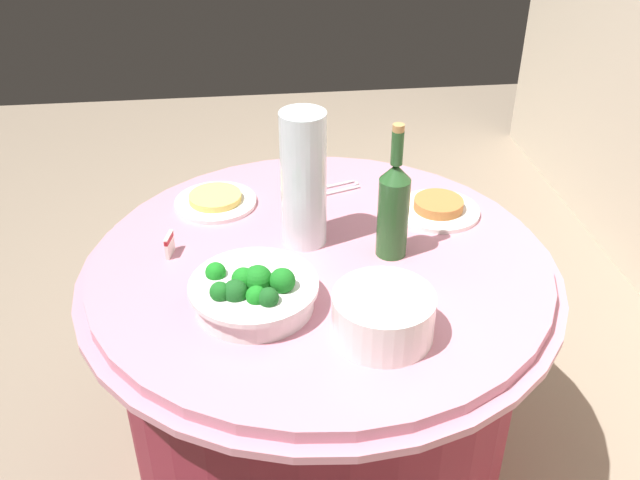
{
  "coord_description": "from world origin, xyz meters",
  "views": [
    {
      "loc": [
        1.41,
        -0.16,
        1.7
      ],
      "look_at": [
        0.0,
        0.0,
        0.79
      ],
      "focal_mm": 40.01,
      "sensor_mm": 36.0,
      "label": 1
    }
  ],
  "objects_px": {
    "food_plate_peanuts": "(438,208)",
    "food_plate_noodles": "(215,200)",
    "plate_stack": "(383,316)",
    "wine_bottle": "(393,206)",
    "decorative_fruit_vase": "(304,188)",
    "label_placard_front": "(169,244)",
    "broccoli_bowl": "(253,292)",
    "serving_tongs": "(333,189)"
  },
  "relations": [
    {
      "from": "food_plate_peanuts",
      "to": "food_plate_noodles",
      "type": "distance_m",
      "value": 0.6
    },
    {
      "from": "plate_stack",
      "to": "food_plate_noodles",
      "type": "bearing_deg",
      "value": -149.52
    },
    {
      "from": "plate_stack",
      "to": "wine_bottle",
      "type": "bearing_deg",
      "value": 165.52
    },
    {
      "from": "food_plate_peanuts",
      "to": "plate_stack",
      "type": "bearing_deg",
      "value": -26.98
    },
    {
      "from": "plate_stack",
      "to": "decorative_fruit_vase",
      "type": "relative_size",
      "value": 0.62
    },
    {
      "from": "food_plate_noodles",
      "to": "label_placard_front",
      "type": "distance_m",
      "value": 0.26
    },
    {
      "from": "broccoli_bowl",
      "to": "decorative_fruit_vase",
      "type": "bearing_deg",
      "value": 152.34
    },
    {
      "from": "broccoli_bowl",
      "to": "food_plate_noodles",
      "type": "xyz_separation_m",
      "value": [
        -0.46,
        -0.09,
        -0.03
      ]
    },
    {
      "from": "plate_stack",
      "to": "food_plate_noodles",
      "type": "distance_m",
      "value": 0.68
    },
    {
      "from": "plate_stack",
      "to": "label_placard_front",
      "type": "distance_m",
      "value": 0.57
    },
    {
      "from": "wine_bottle",
      "to": "decorative_fruit_vase",
      "type": "xyz_separation_m",
      "value": [
        -0.08,
        -0.2,
        0.02
      ]
    },
    {
      "from": "plate_stack",
      "to": "wine_bottle",
      "type": "relative_size",
      "value": 0.62
    },
    {
      "from": "wine_bottle",
      "to": "food_plate_noodles",
      "type": "relative_size",
      "value": 1.53
    },
    {
      "from": "broccoli_bowl",
      "to": "serving_tongs",
      "type": "height_order",
      "value": "broccoli_bowl"
    },
    {
      "from": "broccoli_bowl",
      "to": "plate_stack",
      "type": "bearing_deg",
      "value": 64.65
    },
    {
      "from": "decorative_fruit_vase",
      "to": "food_plate_peanuts",
      "type": "xyz_separation_m",
      "value": [
        -0.09,
        0.37,
        -0.13
      ]
    },
    {
      "from": "wine_bottle",
      "to": "decorative_fruit_vase",
      "type": "height_order",
      "value": "decorative_fruit_vase"
    },
    {
      "from": "serving_tongs",
      "to": "food_plate_peanuts",
      "type": "distance_m",
      "value": 0.3
    },
    {
      "from": "plate_stack",
      "to": "food_plate_peanuts",
      "type": "height_order",
      "value": "plate_stack"
    },
    {
      "from": "wine_bottle",
      "to": "decorative_fruit_vase",
      "type": "relative_size",
      "value": 0.99
    },
    {
      "from": "broccoli_bowl",
      "to": "food_plate_peanuts",
      "type": "xyz_separation_m",
      "value": [
        -0.35,
        0.5,
        -0.03
      ]
    },
    {
      "from": "broccoli_bowl",
      "to": "plate_stack",
      "type": "height_order",
      "value": "broccoli_bowl"
    },
    {
      "from": "serving_tongs",
      "to": "food_plate_noodles",
      "type": "relative_size",
      "value": 0.75
    },
    {
      "from": "serving_tongs",
      "to": "label_placard_front",
      "type": "relative_size",
      "value": 3.01
    },
    {
      "from": "food_plate_noodles",
      "to": "label_placard_front",
      "type": "bearing_deg",
      "value": -24.52
    },
    {
      "from": "broccoli_bowl",
      "to": "plate_stack",
      "type": "relative_size",
      "value": 1.33
    },
    {
      "from": "plate_stack",
      "to": "serving_tongs",
      "type": "relative_size",
      "value": 1.27
    },
    {
      "from": "broccoli_bowl",
      "to": "wine_bottle",
      "type": "distance_m",
      "value": 0.39
    },
    {
      "from": "wine_bottle",
      "to": "food_plate_peanuts",
      "type": "bearing_deg",
      "value": 136.43
    },
    {
      "from": "decorative_fruit_vase",
      "to": "serving_tongs",
      "type": "bearing_deg",
      "value": 156.9
    },
    {
      "from": "wine_bottle",
      "to": "decorative_fruit_vase",
      "type": "bearing_deg",
      "value": -110.73
    },
    {
      "from": "label_placard_front",
      "to": "wine_bottle",
      "type": "bearing_deg",
      "value": 84.54
    },
    {
      "from": "plate_stack",
      "to": "food_plate_noodles",
      "type": "relative_size",
      "value": 0.95
    },
    {
      "from": "broccoli_bowl",
      "to": "wine_bottle",
      "type": "bearing_deg",
      "value": 118.08
    },
    {
      "from": "serving_tongs",
      "to": "food_plate_noodles",
      "type": "distance_m",
      "value": 0.33
    },
    {
      "from": "plate_stack",
      "to": "broccoli_bowl",
      "type": "bearing_deg",
      "value": -115.35
    },
    {
      "from": "serving_tongs",
      "to": "label_placard_front",
      "type": "bearing_deg",
      "value": -57.61
    },
    {
      "from": "broccoli_bowl",
      "to": "decorative_fruit_vase",
      "type": "relative_size",
      "value": 0.82
    },
    {
      "from": "broccoli_bowl",
      "to": "decorative_fruit_vase",
      "type": "distance_m",
      "value": 0.31
    },
    {
      "from": "wine_bottle",
      "to": "label_placard_front",
      "type": "height_order",
      "value": "wine_bottle"
    },
    {
      "from": "serving_tongs",
      "to": "label_placard_front",
      "type": "distance_m",
      "value": 0.51
    },
    {
      "from": "wine_bottle",
      "to": "serving_tongs",
      "type": "height_order",
      "value": "wine_bottle"
    }
  ]
}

